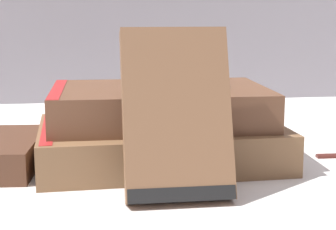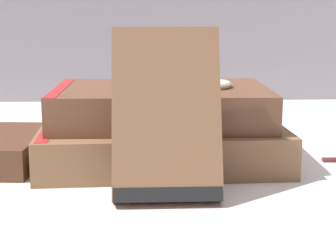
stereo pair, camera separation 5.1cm
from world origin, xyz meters
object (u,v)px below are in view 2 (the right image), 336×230
object	(u,v)px
book_leaning_front	(172,120)
reading_glasses	(102,132)
book_flat_bottom	(160,143)
pocket_watch	(205,84)
book_flat_top	(157,105)

from	to	relation	value
book_leaning_front	reading_glasses	world-z (taller)	book_leaning_front
reading_glasses	book_flat_bottom	bearing A→B (deg)	-75.39
book_leaning_front	pocket_watch	xyz separation A→B (m)	(0.04, 0.12, 0.01)
book_leaning_front	reading_glasses	distance (m)	0.27
book_leaning_front	pocket_watch	distance (m)	0.13
reading_glasses	pocket_watch	bearing A→B (deg)	-60.99
book_leaning_front	pocket_watch	bearing A→B (deg)	70.90
book_flat_bottom	book_leaning_front	world-z (taller)	book_leaning_front
book_flat_top	book_leaning_front	xyz separation A→B (m)	(0.01, -0.12, 0.01)
book_flat_bottom	pocket_watch	xyz separation A→B (m)	(0.05, 0.00, 0.06)
book_leaning_front	pocket_watch	world-z (taller)	book_leaning_front
book_leaning_front	book_flat_top	bearing A→B (deg)	94.63
book_leaning_front	reading_glasses	size ratio (longest dim) A/B	1.22
book_flat_top	reading_glasses	distance (m)	0.16
book_flat_top	pocket_watch	xyz separation A→B (m)	(0.05, -0.00, 0.02)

